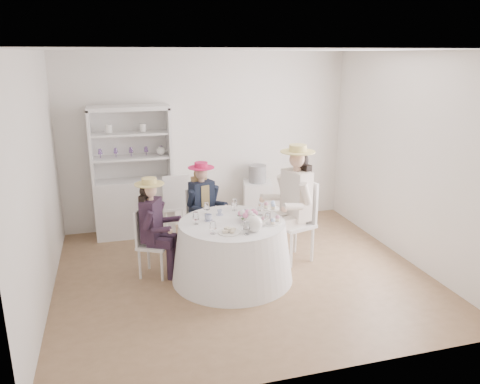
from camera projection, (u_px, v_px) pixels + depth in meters
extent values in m
plane|color=brown|center=(242.00, 274.00, 5.87)|extent=(4.50, 4.50, 0.00)
plane|color=white|center=(242.00, 50.00, 5.10)|extent=(4.50, 4.50, 0.00)
plane|color=silver|center=(208.00, 141.00, 7.34)|extent=(4.50, 0.00, 4.50)
plane|color=silver|center=(312.00, 229.00, 3.64)|extent=(4.50, 0.00, 4.50)
plane|color=silver|center=(37.00, 184.00, 4.91)|extent=(0.00, 4.50, 4.50)
plane|color=silver|center=(409.00, 159.00, 6.07)|extent=(0.00, 4.50, 4.50)
cone|color=white|center=(232.00, 251.00, 5.68)|extent=(1.48, 1.48, 0.71)
cylinder|color=white|center=(232.00, 223.00, 5.58)|extent=(1.28, 1.28, 0.02)
cube|color=silver|center=(135.00, 207.00, 7.06)|extent=(1.23, 0.84, 0.86)
cube|color=silver|center=(130.00, 142.00, 6.96)|extent=(1.08, 0.48, 1.06)
cube|color=silver|center=(128.00, 108.00, 6.64)|extent=(1.23, 0.84, 0.06)
cube|color=silver|center=(90.00, 147.00, 6.64)|extent=(0.20, 0.41, 1.06)
cube|color=silver|center=(169.00, 143.00, 6.93)|extent=(0.20, 0.41, 1.06)
cube|color=silver|center=(131.00, 158.00, 6.84)|extent=(1.14, 0.77, 0.03)
cube|color=silver|center=(130.00, 133.00, 6.74)|extent=(1.14, 0.77, 0.03)
sphere|color=white|center=(161.00, 151.00, 6.93)|extent=(0.13, 0.13, 0.13)
cube|color=silver|center=(257.00, 202.00, 7.58)|extent=(0.52, 0.52, 0.68)
cylinder|color=black|center=(258.00, 174.00, 7.45)|extent=(0.29, 0.29, 0.28)
cube|color=silver|center=(154.00, 245.00, 5.75)|extent=(0.48, 0.48, 0.04)
cylinder|color=silver|center=(162.00, 266.00, 5.65)|extent=(0.03, 0.03, 0.39)
cylinder|color=silver|center=(170.00, 256.00, 5.92)|extent=(0.03, 0.03, 0.39)
cylinder|color=silver|center=(140.00, 264.00, 5.70)|extent=(0.03, 0.03, 0.39)
cylinder|color=silver|center=(148.00, 255.00, 5.97)|extent=(0.03, 0.03, 0.39)
cube|color=silver|center=(141.00, 226.00, 5.71)|extent=(0.17, 0.31, 0.44)
cube|color=black|center=(151.00, 220.00, 5.66)|extent=(0.30, 0.36, 0.51)
cube|color=black|center=(160.00, 243.00, 5.64)|extent=(0.32, 0.24, 0.11)
cylinder|color=black|center=(170.00, 264.00, 5.69)|extent=(0.09, 0.09, 0.41)
cylinder|color=black|center=(148.00, 220.00, 5.46)|extent=(0.17, 0.14, 0.24)
cube|color=black|center=(164.00, 238.00, 5.79)|extent=(0.32, 0.24, 0.11)
cylinder|color=black|center=(175.00, 258.00, 5.84)|extent=(0.09, 0.09, 0.41)
cylinder|color=black|center=(159.00, 210.00, 5.81)|extent=(0.17, 0.14, 0.24)
cylinder|color=#D8A889|center=(150.00, 198.00, 5.58)|extent=(0.08, 0.08, 0.07)
sphere|color=#D8A889|center=(150.00, 190.00, 5.56)|extent=(0.17, 0.17, 0.17)
sphere|color=black|center=(147.00, 191.00, 5.57)|extent=(0.17, 0.17, 0.17)
cube|color=black|center=(145.00, 208.00, 5.63)|extent=(0.16, 0.22, 0.34)
cylinder|color=tan|center=(149.00, 184.00, 5.53)|extent=(0.35, 0.35, 0.01)
cylinder|color=tan|center=(149.00, 181.00, 5.52)|extent=(0.18, 0.18, 0.07)
cube|color=silver|center=(203.00, 223.00, 6.50)|extent=(0.46, 0.46, 0.04)
cylinder|color=silver|center=(200.00, 242.00, 6.37)|extent=(0.03, 0.03, 0.39)
cylinder|color=silver|center=(218.00, 237.00, 6.53)|extent=(0.03, 0.03, 0.39)
cylinder|color=silver|center=(189.00, 235.00, 6.59)|extent=(0.03, 0.03, 0.39)
cylinder|color=silver|center=(207.00, 231.00, 6.75)|extent=(0.03, 0.03, 0.39)
cube|color=silver|center=(197.00, 203.00, 6.56)|extent=(0.33, 0.14, 0.45)
cube|color=black|center=(202.00, 200.00, 6.42)|extent=(0.36, 0.28, 0.52)
cube|color=tan|center=(202.00, 200.00, 6.42)|extent=(0.18, 0.23, 0.45)
cube|color=black|center=(202.00, 221.00, 6.36)|extent=(0.21, 0.33, 0.11)
cylinder|color=black|center=(207.00, 242.00, 6.33)|extent=(0.09, 0.09, 0.41)
cylinder|color=black|center=(191.00, 198.00, 6.28)|extent=(0.13, 0.17, 0.25)
cube|color=black|center=(212.00, 219.00, 6.45)|extent=(0.21, 0.33, 0.11)
cylinder|color=black|center=(217.00, 240.00, 6.42)|extent=(0.09, 0.09, 0.41)
cylinder|color=black|center=(215.00, 194.00, 6.48)|extent=(0.13, 0.17, 0.25)
cylinder|color=#D8A889|center=(201.00, 180.00, 6.35)|extent=(0.08, 0.08, 0.07)
sphere|color=#D8A889|center=(201.00, 173.00, 6.32)|extent=(0.17, 0.17, 0.17)
sphere|color=tan|center=(200.00, 174.00, 6.35)|extent=(0.17, 0.17, 0.17)
cube|color=tan|center=(199.00, 188.00, 6.44)|extent=(0.23, 0.14, 0.34)
cylinder|color=#D01F54|center=(201.00, 167.00, 6.29)|extent=(0.36, 0.36, 0.01)
cylinder|color=#D01F54|center=(201.00, 165.00, 6.28)|extent=(0.18, 0.18, 0.07)
cube|color=silver|center=(294.00, 225.00, 6.16)|extent=(0.55, 0.55, 0.04)
cylinder|color=silver|center=(275.00, 241.00, 6.28)|extent=(0.04, 0.04, 0.49)
cylinder|color=silver|center=(291.00, 250.00, 5.99)|extent=(0.04, 0.04, 0.49)
cylinder|color=silver|center=(295.00, 236.00, 6.46)|extent=(0.04, 0.04, 0.49)
cylinder|color=silver|center=(312.00, 244.00, 6.18)|extent=(0.04, 0.04, 0.49)
cube|color=silver|center=(306.00, 200.00, 6.17)|extent=(0.16, 0.41, 0.55)
cube|color=silver|center=(296.00, 195.00, 6.05)|extent=(0.33, 0.45, 0.64)
cube|color=silver|center=(281.00, 218.00, 6.14)|extent=(0.40, 0.25, 0.13)
cylinder|color=silver|center=(271.00, 244.00, 6.16)|extent=(0.11, 0.11, 0.51)
cylinder|color=silver|center=(283.00, 185.00, 6.19)|extent=(0.21, 0.15, 0.30)
cube|color=silver|center=(291.00, 222.00, 5.98)|extent=(0.40, 0.25, 0.13)
cylinder|color=silver|center=(281.00, 249.00, 6.00)|extent=(0.11, 0.11, 0.51)
cylinder|color=silver|center=(305.00, 194.00, 5.82)|extent=(0.21, 0.15, 0.30)
cylinder|color=#D8A889|center=(297.00, 169.00, 5.95)|extent=(0.10, 0.10, 0.09)
sphere|color=#D8A889|center=(298.00, 159.00, 5.92)|extent=(0.21, 0.21, 0.21)
sphere|color=black|center=(301.00, 160.00, 5.95)|extent=(0.21, 0.21, 0.21)
cube|color=black|center=(302.00, 180.00, 6.04)|extent=(0.16, 0.28, 0.42)
cylinder|color=tan|center=(298.00, 152.00, 5.89)|extent=(0.44, 0.44, 0.01)
cylinder|color=tan|center=(298.00, 148.00, 5.88)|extent=(0.22, 0.22, 0.09)
cube|color=silver|center=(174.00, 206.00, 7.05)|extent=(0.42, 0.42, 0.04)
cylinder|color=silver|center=(183.00, 216.00, 7.31)|extent=(0.04, 0.04, 0.44)
cylinder|color=silver|center=(162.00, 218.00, 7.21)|extent=(0.04, 0.04, 0.44)
cylinder|color=silver|center=(187.00, 223.00, 7.02)|extent=(0.04, 0.04, 0.44)
cylinder|color=silver|center=(166.00, 225.00, 6.92)|extent=(0.04, 0.04, 0.44)
cube|color=silver|center=(176.00, 192.00, 6.81)|extent=(0.38, 0.05, 0.50)
imported|color=white|center=(208.00, 218.00, 5.61)|extent=(0.09, 0.09, 0.07)
imported|color=white|center=(220.00, 213.00, 5.81)|extent=(0.07, 0.07, 0.06)
imported|color=white|center=(244.00, 213.00, 5.79)|extent=(0.09, 0.09, 0.06)
imported|color=white|center=(249.00, 221.00, 5.52)|extent=(0.27, 0.27, 0.05)
sphere|color=pink|center=(252.00, 213.00, 5.61)|extent=(0.07, 0.07, 0.07)
sphere|color=white|center=(250.00, 212.00, 5.65)|extent=(0.07, 0.07, 0.07)
sphere|color=pink|center=(247.00, 212.00, 5.65)|extent=(0.07, 0.07, 0.07)
sphere|color=white|center=(244.00, 213.00, 5.64)|extent=(0.07, 0.07, 0.07)
sphere|color=pink|center=(243.00, 214.00, 5.60)|extent=(0.07, 0.07, 0.07)
sphere|color=white|center=(244.00, 215.00, 5.57)|extent=(0.07, 0.07, 0.07)
sphere|color=pink|center=(247.00, 215.00, 5.55)|extent=(0.07, 0.07, 0.07)
sphere|color=white|center=(250.00, 215.00, 5.55)|extent=(0.07, 0.07, 0.07)
sphere|color=pink|center=(252.00, 214.00, 5.58)|extent=(0.07, 0.07, 0.07)
sphere|color=white|center=(254.00, 223.00, 5.27)|extent=(0.20, 0.20, 0.20)
cylinder|color=white|center=(264.00, 222.00, 5.30)|extent=(0.12, 0.03, 0.10)
cylinder|color=white|center=(254.00, 215.00, 5.24)|extent=(0.04, 0.04, 0.02)
cylinder|color=white|center=(229.00, 232.00, 5.23)|extent=(0.25, 0.25, 0.01)
cube|color=beige|center=(225.00, 231.00, 5.20)|extent=(0.06, 0.04, 0.03)
cube|color=beige|center=(229.00, 229.00, 5.22)|extent=(0.07, 0.05, 0.03)
cube|color=beige|center=(233.00, 229.00, 5.26)|extent=(0.07, 0.06, 0.03)
cube|color=beige|center=(227.00, 228.00, 5.25)|extent=(0.07, 0.07, 0.03)
cube|color=beige|center=(232.00, 231.00, 5.20)|extent=(0.06, 0.07, 0.03)
cylinder|color=white|center=(270.00, 222.00, 5.55)|extent=(0.27, 0.27, 0.01)
cylinder|color=white|center=(271.00, 216.00, 5.52)|extent=(0.02, 0.02, 0.18)
cylinder|color=white|center=(271.00, 208.00, 5.50)|extent=(0.20, 0.20, 0.01)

